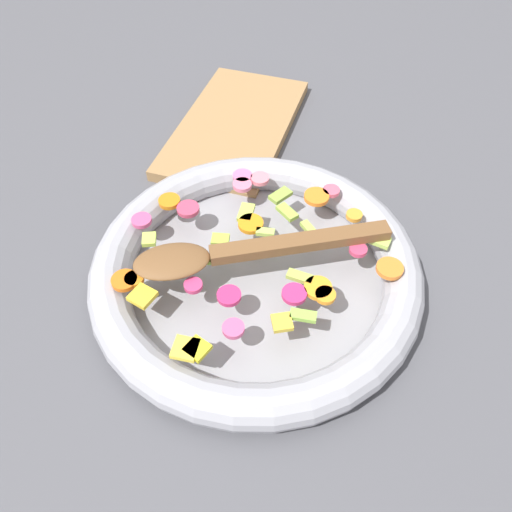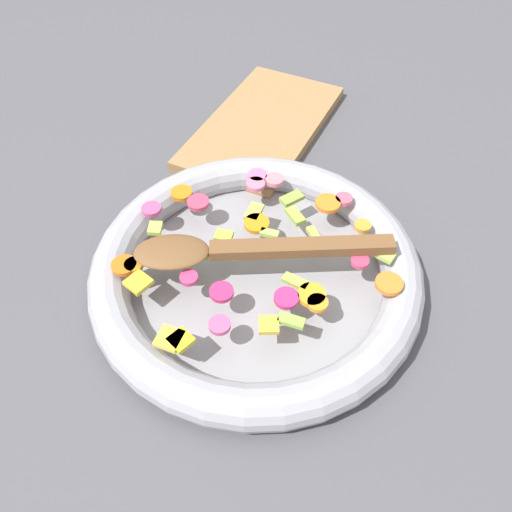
{
  "view_description": "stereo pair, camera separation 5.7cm",
  "coord_description": "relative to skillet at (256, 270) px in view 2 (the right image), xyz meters",
  "views": [
    {
      "loc": [
        -0.37,
        -0.12,
        0.51
      ],
      "look_at": [
        0.0,
        0.0,
        0.05
      ],
      "focal_mm": 35.0,
      "sensor_mm": 36.0,
      "label": 1
    },
    {
      "loc": [
        -0.35,
        -0.17,
        0.51
      ],
      "look_at": [
        0.0,
        0.0,
        0.05
      ],
      "focal_mm": 35.0,
      "sensor_mm": 36.0,
      "label": 2
    }
  ],
  "objects": [
    {
      "name": "ground_plane",
      "position": [
        0.0,
        0.0,
        -0.02
      ],
      "size": [
        4.0,
        4.0,
        0.0
      ],
      "primitive_type": "plane",
      "color": "#4C4C51"
    },
    {
      "name": "skillet",
      "position": [
        0.0,
        0.0,
        0.0
      ],
      "size": [
        0.41,
        0.41,
        0.05
      ],
      "color": "gray",
      "rests_on": "ground_plane"
    },
    {
      "name": "cutting_board",
      "position": [
        0.29,
        0.13,
        -0.01
      ],
      "size": [
        0.32,
        0.17,
        0.02
      ],
      "color": "#9E7547",
      "rests_on": "ground_plane"
    },
    {
      "name": "chopped_vegetables",
      "position": [
        0.01,
        0.01,
        0.03
      ],
      "size": [
        0.31,
        0.35,
        0.01
      ],
      "color": "orange",
      "rests_on": "skillet"
    },
    {
      "name": "wooden_spoon",
      "position": [
        -0.01,
        0.02,
        0.04
      ],
      "size": [
        0.18,
        0.29,
        0.01
      ],
      "color": "brown",
      "rests_on": "chopped_vegetables"
    }
  ]
}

